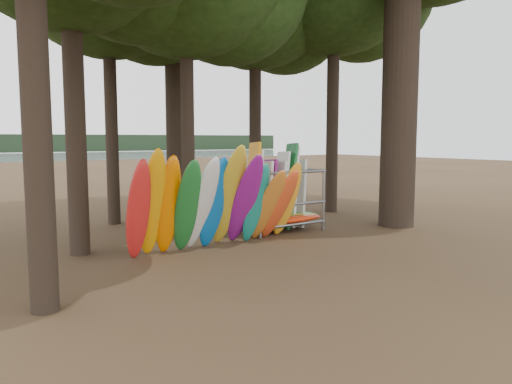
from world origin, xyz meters
TOP-DOWN VIEW (x-y plane):
  - ground at (0.00, 0.00)m, footprint 120.00×120.00m
  - kayak_row at (-1.84, 0.78)m, footprint 5.49×2.12m
  - storage_rack at (1.13, 2.07)m, footprint 3.21×1.57m

SIDE VIEW (x-z plane):
  - ground at x=0.00m, z-range 0.00..0.00m
  - storage_rack at x=1.13m, z-range -0.51..2.41m
  - kayak_row at x=-1.84m, z-range -0.25..2.76m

